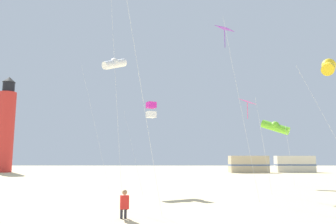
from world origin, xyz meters
TOP-DOWN VIEW (x-y plane):
  - kite_flyer_standing at (-1.83, 7.08)m, footprint 0.42×0.55m
  - kite_diamond_rainbow at (5.38, 15.70)m, footprint 2.09×2.09m
  - kite_diamond_violet at (3.37, 12.49)m, footprint 2.23×2.23m
  - kite_box_magenta at (-1.34, 17.26)m, footprint 2.47×2.47m
  - kite_tube_lime at (9.40, 22.38)m, footprint 2.82×2.58m
  - kite_tube_white at (-4.78, 21.20)m, footprint 3.89×4.04m
  - kite_tube_gold at (9.37, 12.37)m, footprint 3.11×3.43m
  - lighthouse_distant at (-28.47, 49.91)m, footprint 2.80×2.80m
  - rv_van_tan at (13.42, 48.58)m, footprint 6.54×2.65m
  - rv_van_cream at (21.69, 49.94)m, footprint 6.55×2.65m

SIDE VIEW (x-z plane):
  - kite_flyer_standing at x=-1.83m, z-range 0.03..1.19m
  - rv_van_tan at x=13.42m, z-range -0.01..2.79m
  - rv_van_cream at x=21.69m, z-range -0.01..2.79m
  - kite_tube_lime at x=9.40m, z-range 2.22..8.06m
  - kite_box_magenta at x=-1.34m, z-range 2.65..9.13m
  - kite_diamond_rainbow at x=5.38m, z-range 2.80..9.25m
  - kite_tube_gold at x=9.37m, z-range 3.51..11.93m
  - lighthouse_distant at x=-28.47m, z-range -0.56..16.24m
  - kite_diamond_violet at x=3.37m, z-range 4.54..14.92m
  - kite_tube_white at x=-4.78m, z-range 4.94..16.22m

